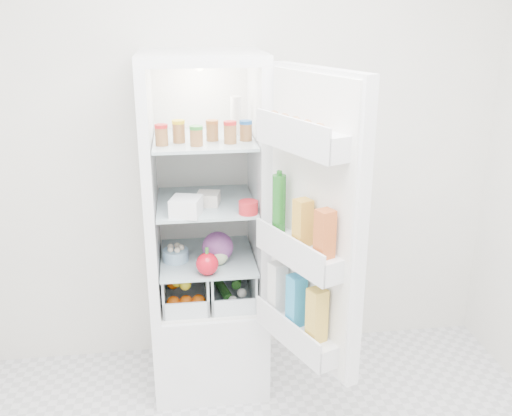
{
  "coord_description": "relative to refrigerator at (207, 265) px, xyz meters",
  "views": [
    {
      "loc": [
        -0.31,
        -1.59,
        2.0
      ],
      "look_at": [
        0.03,
        0.95,
        1.09
      ],
      "focal_mm": 40.0,
      "sensor_mm": 36.0,
      "label": 1
    }
  ],
  "objects": [
    {
      "name": "room_walls",
      "position": [
        0.2,
        -1.25,
        0.93
      ],
      "size": [
        3.02,
        3.02,
        2.61
      ],
      "color": "white",
      "rests_on": "ground"
    },
    {
      "name": "refrigerator",
      "position": [
        0.0,
        0.0,
        0.0
      ],
      "size": [
        0.6,
        0.6,
        1.8
      ],
      "color": "white",
      "rests_on": "ground"
    },
    {
      "name": "shelf_low",
      "position": [
        -0.0,
        -0.06,
        0.07
      ],
      "size": [
        0.49,
        0.53,
        0.01
      ],
      "primitive_type": "cube",
      "color": "#A3B9BF",
      "rests_on": "refrigerator"
    },
    {
      "name": "shelf_mid",
      "position": [
        -0.0,
        -0.06,
        0.38
      ],
      "size": [
        0.49,
        0.53,
        0.02
      ],
      "primitive_type": "cube",
      "color": "#A3B9BF",
      "rests_on": "refrigerator"
    },
    {
      "name": "shelf_top",
      "position": [
        -0.0,
        -0.06,
        0.71
      ],
      "size": [
        0.49,
        0.53,
        0.02
      ],
      "primitive_type": "cube",
      "color": "#A3B9BF",
      "rests_on": "refrigerator"
    },
    {
      "name": "crisper_left",
      "position": [
        -0.12,
        -0.06,
        -0.06
      ],
      "size": [
        0.23,
        0.46,
        0.22
      ],
      "primitive_type": null,
      "color": "silver",
      "rests_on": "refrigerator"
    },
    {
      "name": "crisper_right",
      "position": [
        0.12,
        -0.06,
        -0.06
      ],
      "size": [
        0.23,
        0.46,
        0.22
      ],
      "primitive_type": null,
      "color": "silver",
      "rests_on": "refrigerator"
    },
    {
      "name": "condiment_jars",
      "position": [
        -0.0,
        -0.17,
        0.76
      ],
      "size": [
        0.46,
        0.16,
        0.08
      ],
      "color": "#B21919",
      "rests_on": "shelf_top"
    },
    {
      "name": "squeeze_bottle",
      "position": [
        0.17,
        0.0,
        0.82
      ],
      "size": [
        0.06,
        0.06,
        0.19
      ],
      "primitive_type": "cylinder",
      "rotation": [
        0.0,
        0.0,
        -0.02
      ],
      "color": "white",
      "rests_on": "shelf_top"
    },
    {
      "name": "tub_white",
      "position": [
        -0.1,
        -0.26,
        0.44
      ],
      "size": [
        0.17,
        0.17,
        0.09
      ],
      "primitive_type": "cube",
      "rotation": [
        0.0,
        0.0,
        -0.28
      ],
      "color": "white",
      "rests_on": "shelf_mid"
    },
    {
      "name": "tub_cream",
      "position": [
        0.01,
        -0.12,
        0.42
      ],
      "size": [
        0.13,
        0.13,
        0.06
      ],
      "primitive_type": "cube",
      "rotation": [
        0.0,
        0.0,
        -0.22
      ],
      "color": "beige",
      "rests_on": "shelf_mid"
    },
    {
      "name": "tin_red",
      "position": [
        0.19,
        -0.28,
        0.42
      ],
      "size": [
        0.12,
        0.12,
        0.06
      ],
      "primitive_type": "cylinder",
      "rotation": [
        0.0,
        0.0,
        0.36
      ],
      "color": "red",
      "rests_on": "shelf_mid"
    },
    {
      "name": "red_cabbage",
      "position": [
        0.05,
        -0.13,
        0.16
      ],
      "size": [
        0.16,
        0.16,
        0.16
      ],
      "primitive_type": "sphere",
      "color": "#5F2056",
      "rests_on": "shelf_low"
    },
    {
      "name": "bell_pepper",
      "position": [
        -0.01,
        -0.28,
        0.14
      ],
      "size": [
        0.11,
        0.11,
        0.11
      ],
      "primitive_type": "sphere",
      "color": "red",
      "rests_on": "shelf_low"
    },
    {
      "name": "mushroom_bowl",
      "position": [
        -0.17,
        -0.09,
        0.11
      ],
      "size": [
        0.16,
        0.16,
        0.06
      ],
      "primitive_type": "cylinder",
      "rotation": [
        0.0,
        0.0,
        -0.27
      ],
      "color": "#8AB2CE",
      "rests_on": "shelf_low"
    },
    {
      "name": "salad_bag",
      "position": [
        0.05,
        -0.17,
        0.13
      ],
      "size": [
        0.1,
        0.1,
        0.1
      ],
      "primitive_type": "sphere",
      "color": "#B8CA97",
      "rests_on": "shelf_low"
    },
    {
      "name": "citrus_pile",
      "position": [
        -0.13,
        -0.12,
        -0.07
      ],
      "size": [
        0.2,
        0.24,
        0.16
      ],
      "color": "#FF5B0D",
      "rests_on": "refrigerator"
    },
    {
      "name": "veg_pile",
      "position": [
        0.13,
        -0.06,
        -0.1
      ],
      "size": [
        0.16,
        0.3,
        0.1
      ],
      "color": "#1C541C",
      "rests_on": "refrigerator"
    },
    {
      "name": "fridge_door",
      "position": [
        0.42,
        -0.61,
        0.43
      ],
      "size": [
        0.38,
        0.57,
        1.3
      ],
      "rotation": [
        0.0,
        0.0,
        1.98
      ],
      "color": "white",
      "rests_on": "refrigerator"
    }
  ]
}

